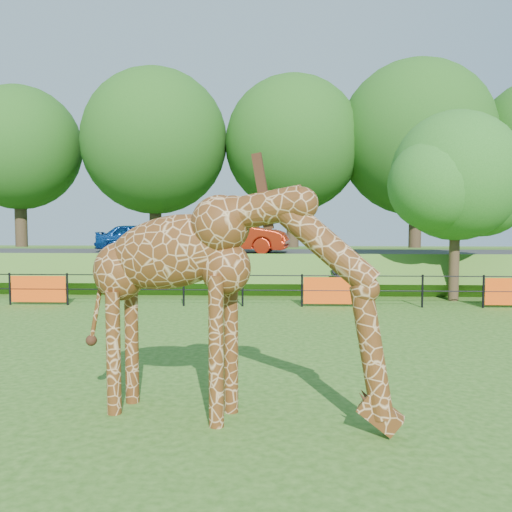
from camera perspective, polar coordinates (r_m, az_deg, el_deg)
The scene contains 10 objects.
ground at distance 11.52m, azimuth -3.99°, elevation -11.44°, with size 90.00×90.00×0.00m, color #295515.
giraffe at distance 8.51m, azimuth -2.29°, elevation -4.84°, with size 4.95×0.91×3.53m, color #5D3113, non-canonical shape.
perimeter_fence at distance 19.23m, azimuth -1.35°, elevation -3.43°, with size 28.07×0.10×1.10m, color black, non-canonical shape.
embankment at distance 26.66m, azimuth -0.31°, elevation -1.08°, with size 40.00×9.00×1.30m, color #295515.
road at distance 25.11m, azimuth -0.47°, elevation 0.22°, with size 40.00×5.00×0.12m, color #333336.
car_blue at distance 26.11m, azimuth -11.68°, elevation 1.81°, with size 1.50×3.73×1.27m, color #124394.
car_red at distance 24.84m, azimuth -2.16°, elevation 2.09°, with size 1.63×4.68×1.54m, color #A2200B.
visitor at distance 20.61m, azimuth 8.34°, elevation -2.27°, with size 0.58×0.38×1.59m, color black.
tree_east at distance 21.64m, azimuth 19.60°, elevation 7.08°, with size 5.40×4.71×6.76m.
bg_tree_line at distance 33.28m, azimuth 3.54°, elevation 11.25°, with size 37.30×8.80×11.82m.
Camera 1 is at (1.24, -11.02, 3.10)m, focal length 40.00 mm.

